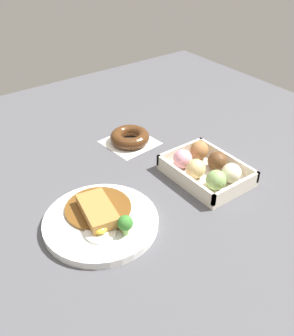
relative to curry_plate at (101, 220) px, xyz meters
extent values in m
plane|color=#4C4C51|center=(0.01, -0.15, -0.01)|extent=(1.60, 1.60, 0.00)
cylinder|color=white|center=(0.00, 0.00, -0.01)|extent=(0.25, 0.25, 0.02)
cylinder|color=brown|center=(0.03, -0.01, 0.01)|extent=(0.15, 0.15, 0.01)
cube|color=#A87538|center=(0.01, 0.00, 0.02)|extent=(0.13, 0.08, 0.02)
cylinder|color=white|center=(-0.04, 0.02, 0.01)|extent=(0.07, 0.07, 0.00)
ellipsoid|color=yellow|center=(-0.04, 0.02, 0.02)|extent=(0.03, 0.03, 0.02)
cylinder|color=#8CB766|center=(-0.07, -0.02, 0.01)|extent=(0.01, 0.01, 0.02)
sphere|color=#387A2D|center=(-0.07, -0.02, 0.03)|extent=(0.03, 0.03, 0.03)
cube|color=orange|center=(-0.05, -0.02, 0.01)|extent=(0.02, 0.02, 0.01)
cube|color=beige|center=(-0.01, -0.31, -0.01)|extent=(0.21, 0.16, 0.01)
cube|color=beige|center=(-0.11, -0.31, 0.01)|extent=(0.01, 0.16, 0.03)
cube|color=beige|center=(0.10, -0.31, 0.01)|extent=(0.01, 0.16, 0.03)
cube|color=beige|center=(-0.01, -0.38, 0.01)|extent=(0.21, 0.01, 0.03)
cube|color=beige|center=(-0.01, -0.24, 0.01)|extent=(0.21, 0.01, 0.03)
sphere|color=#EFE5C6|center=(-0.07, -0.33, 0.02)|extent=(0.05, 0.05, 0.05)
sphere|color=brown|center=(-0.01, -0.34, 0.02)|extent=(0.05, 0.05, 0.05)
sphere|color=#9E6B3D|center=(0.06, -0.34, 0.02)|extent=(0.05, 0.05, 0.05)
sphere|color=#84A860|center=(-0.07, -0.28, 0.02)|extent=(0.05, 0.05, 0.05)
sphere|color=#DBB77A|center=(0.00, -0.28, 0.02)|extent=(0.05, 0.05, 0.05)
sphere|color=pink|center=(0.05, -0.28, 0.02)|extent=(0.05, 0.05, 0.05)
cube|color=white|center=(0.25, -0.25, -0.01)|extent=(0.15, 0.15, 0.00)
torus|color=#4C2B14|center=(0.25, -0.25, 0.00)|extent=(0.12, 0.12, 0.03)
camera|label=1|loc=(-0.57, 0.29, 0.57)|focal=41.13mm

